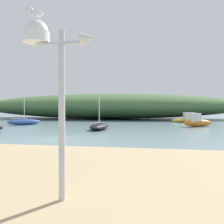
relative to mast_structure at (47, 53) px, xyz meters
The scene contains 8 objects.
ground_plane 10.45m from the mast_structure, 110.55° to the left, with size 120.00×120.00×0.00m, color gray.
distant_hill 38.40m from the mast_structure, 100.62° to the left, with size 47.12×15.77×4.37m, color #476B3D.
mast_structure is the anchor object (origin of this frame).
seagull_on_radar 0.78m from the mast_structure, behind, with size 0.33×0.17×0.23m.
sailboat_east_reach 16.62m from the mast_structure, 100.02° to the left, with size 1.39×3.97×5.11m.
sailboat_near_shore 24.13m from the mast_structure, 121.41° to the left, with size 3.40×3.63×3.89m.
motorboat_outer_mooring 22.06m from the mast_structure, 73.93° to the left, with size 3.14×1.92×1.36m.
motorboat_mid_channel 29.15m from the mast_structure, 77.98° to the left, with size 3.94×1.77×1.31m.
Camera 1 is at (5.48, -13.49, 1.87)m, focal length 38.33 mm.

